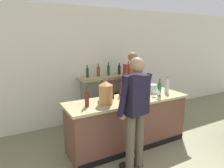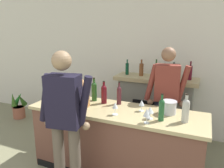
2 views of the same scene
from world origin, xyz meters
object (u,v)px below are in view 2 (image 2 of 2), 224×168
object	(u,v)px
wine_glass_front_right	(147,113)
ice_bucket_steel	(169,107)
wine_bottle_cabernet_heavy	(186,109)
wine_bottle_port_short	(119,94)
copper_dispenser	(81,92)
wine_bottle_rose_blush	(94,91)
wine_glass_near_bucket	(150,110)
wine_bottle_chardonnay_pale	(62,92)
wine_glass_mid_counter	(142,103)
person_bartender	(166,98)
wine_bottle_merlot_tall	(104,93)
fireplace_stone	(155,106)
wine_glass_front_left	(115,106)
person_customer	(65,122)
wine_bottle_burgundy_dark	(161,109)
potted_plant_corner	(18,107)

from	to	relation	value
wine_glass_front_right	ice_bucket_steel	bearing A→B (deg)	65.43
wine_bottle_cabernet_heavy	wine_bottle_port_short	bearing A→B (deg)	163.86
copper_dispenser	wine_bottle_rose_blush	size ratio (longest dim) A/B	1.12
wine_glass_near_bucket	copper_dispenser	bearing A→B (deg)	175.82
wine_bottle_chardonnay_pale	wine_glass_mid_counter	bearing A→B (deg)	5.86
person_bartender	wine_glass_front_right	bearing A→B (deg)	-93.21
wine_bottle_merlot_tall	wine_glass_mid_counter	bearing A→B (deg)	-8.45
person_bartender	ice_bucket_steel	size ratio (longest dim) A/B	8.83
wine_bottle_port_short	wine_bottle_cabernet_heavy	bearing A→B (deg)	-16.14
copper_dispenser	fireplace_stone	bearing A→B (deg)	60.72
fireplace_stone	wine_bottle_cabernet_heavy	world-z (taller)	fireplace_stone
person_bartender	fireplace_stone	bearing A→B (deg)	115.43
wine_glass_near_bucket	person_bartender	bearing A→B (deg)	86.70
ice_bucket_steel	wine_bottle_cabernet_heavy	size ratio (longest dim) A/B	0.58
wine_bottle_merlot_tall	wine_glass_mid_counter	size ratio (longest dim) A/B	2.18
wine_glass_front_right	wine_glass_front_left	world-z (taller)	wine_glass_front_right
person_customer	wine_bottle_merlot_tall	xyz separation A→B (m)	(0.07, 0.86, 0.10)
person_customer	wine_glass_near_bucket	distance (m)	1.00
person_customer	wine_bottle_cabernet_heavy	size ratio (longest dim) A/B	5.23
fireplace_stone	wine_bottle_merlot_tall	world-z (taller)	fireplace_stone
wine_glass_near_bucket	wine_glass_front_left	xyz separation A→B (m)	(-0.43, -0.05, 0.01)
wine_bottle_burgundy_dark	wine_bottle_rose_blush	size ratio (longest dim) A/B	0.94
wine_bottle_merlot_tall	person_customer	bearing A→B (deg)	-94.79
person_customer	person_bartender	size ratio (longest dim) A/B	1.02
wine_bottle_merlot_tall	fireplace_stone	bearing A→B (deg)	65.49
wine_glass_front_right	wine_glass_front_left	size ratio (longest dim) A/B	1.07
fireplace_stone	wine_glass_front_left	xyz separation A→B (m)	(-0.19, -1.46, 0.47)
wine_bottle_port_short	wine_bottle_chardonnay_pale	size ratio (longest dim) A/B	0.96
wine_bottle_port_short	fireplace_stone	bearing A→B (deg)	74.62
copper_dispenser	wine_glass_front_right	distance (m)	1.01
fireplace_stone	ice_bucket_steel	distance (m)	1.30
potted_plant_corner	wine_bottle_burgundy_dark	size ratio (longest dim) A/B	1.86
wine_bottle_rose_blush	wine_glass_mid_counter	distance (m)	0.79
wine_glass_near_bucket	wine_bottle_port_short	bearing A→B (deg)	147.36
copper_dispenser	wine_bottle_chardonnay_pale	distance (m)	0.34
ice_bucket_steel	wine_bottle_chardonnay_pale	distance (m)	1.52
potted_plant_corner	wine_bottle_cabernet_heavy	size ratio (longest dim) A/B	1.81
person_customer	wine_glass_mid_counter	distance (m)	1.01
wine_bottle_burgundy_dark	wine_bottle_rose_blush	distance (m)	1.12
potted_plant_corner	wine_glass_front_left	size ratio (longest dim) A/B	3.70
person_customer	wine_glass_front_left	distance (m)	0.65
person_bartender	wine_bottle_merlot_tall	world-z (taller)	person_bartender
wine_glass_near_bucket	wine_glass_mid_counter	xyz separation A→B (m)	(-0.16, 0.21, -0.00)
fireplace_stone	wine_glass_front_right	xyz separation A→B (m)	(0.23, -1.55, 0.48)
wine_bottle_burgundy_dark	wine_glass_mid_counter	world-z (taller)	wine_bottle_burgundy_dark
wine_glass_front_right	wine_glass_near_bucket	bearing A→B (deg)	87.33
ice_bucket_steel	fireplace_stone	bearing A→B (deg)	109.93
fireplace_stone	wine_bottle_burgundy_dark	world-z (taller)	fireplace_stone
wine_bottle_merlot_tall	wine_bottle_burgundy_dark	xyz separation A→B (m)	(0.88, -0.29, -0.00)
wine_bottle_burgundy_dark	wine_glass_front_left	distance (m)	0.57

